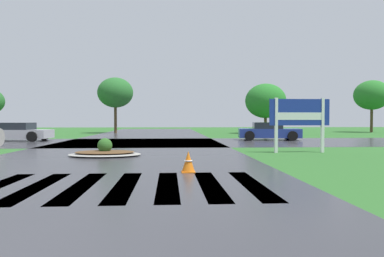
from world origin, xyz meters
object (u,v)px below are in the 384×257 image
object	(u,v)px
car_blue_compact	(269,132)
car_dark_suv	(15,132)
estate_billboard	(299,115)
traffic_cone	(188,162)
median_island	(105,152)

from	to	relation	value
car_blue_compact	car_dark_suv	bearing A→B (deg)	-172.79
car_blue_compact	car_dark_suv	distance (m)	16.62
estate_billboard	car_dark_suv	size ratio (longest dim) A/B	0.56
car_dark_suv	traffic_cone	xyz separation A→B (m)	(10.46, -14.76, -0.28)
traffic_cone	car_blue_compact	bearing A→B (deg)	67.08
median_island	car_blue_compact	size ratio (longest dim) A/B	0.65
estate_billboard	traffic_cone	world-z (taller)	estate_billboard
estate_billboard	median_island	xyz separation A→B (m)	(-7.91, -0.94, -1.43)
median_island	car_dark_suv	xyz separation A→B (m)	(-7.50, 10.24, 0.41)
car_dark_suv	traffic_cone	bearing A→B (deg)	129.62
estate_billboard	traffic_cone	xyz separation A→B (m)	(-4.96, -5.46, -1.30)
estate_billboard	car_blue_compact	world-z (taller)	estate_billboard
car_dark_suv	traffic_cone	world-z (taller)	car_dark_suv
median_island	traffic_cone	world-z (taller)	median_island
estate_billboard	car_dark_suv	world-z (taller)	estate_billboard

